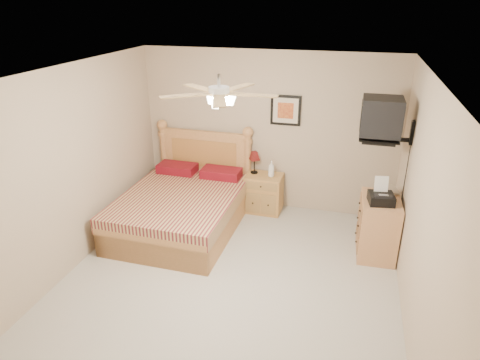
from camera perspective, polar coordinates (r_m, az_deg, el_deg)
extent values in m
plane|color=#AAA59A|center=(5.34, -1.64, -13.64)|extent=(4.50, 4.50, 0.00)
cube|color=white|center=(4.32, -2.03, 13.85)|extent=(4.00, 4.50, 0.04)
cube|color=tan|center=(6.74, 3.74, 6.39)|extent=(4.00, 0.04, 2.50)
cube|color=tan|center=(2.96, -15.22, -19.22)|extent=(4.00, 0.04, 2.50)
cube|color=tan|center=(5.57, -21.92, 0.97)|extent=(0.04, 4.50, 2.50)
cube|color=tan|center=(4.59, 22.92, -3.99)|extent=(0.04, 4.50, 2.50)
cube|color=#BA8442|center=(6.86, 3.20, -1.76)|extent=(0.57, 0.44, 0.61)
imported|color=white|center=(6.66, 4.20, 1.51)|extent=(0.12, 0.12, 0.25)
cube|color=black|center=(6.58, 6.12, 9.22)|extent=(0.46, 0.04, 0.46)
cube|color=tan|center=(5.96, 17.91, -5.95)|extent=(0.50, 0.71, 0.82)
imported|color=#BBAF98|center=(5.97, 18.08, -1.43)|extent=(0.32, 0.36, 0.03)
imported|color=gray|center=(5.98, 18.22, -1.12)|extent=(0.28, 0.33, 0.02)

